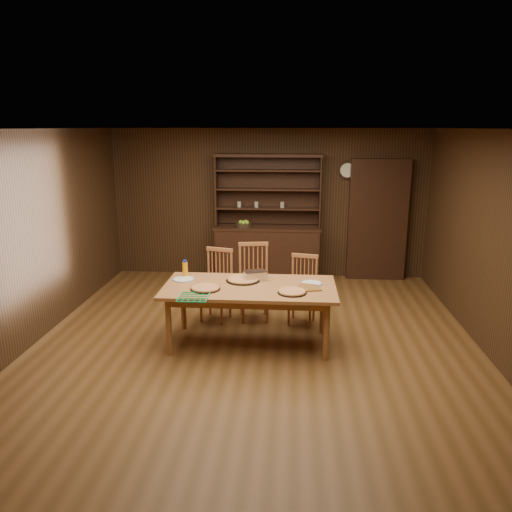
# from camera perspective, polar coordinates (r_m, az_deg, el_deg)

# --- Properties ---
(floor) EXTENTS (6.00, 6.00, 0.00)m
(floor) POSITION_cam_1_polar(r_m,az_deg,el_deg) (6.34, -0.04, -9.87)
(floor) COLOR brown
(floor) RESTS_ON ground
(room_shell) EXTENTS (6.00, 6.00, 6.00)m
(room_shell) POSITION_cam_1_polar(r_m,az_deg,el_deg) (5.86, -0.04, 4.30)
(room_shell) COLOR silver
(room_shell) RESTS_ON floor
(china_hutch) EXTENTS (1.84, 0.52, 2.17)m
(china_hutch) POSITION_cam_1_polar(r_m,az_deg,el_deg) (8.76, 1.31, 1.19)
(china_hutch) COLOR #331811
(china_hutch) RESTS_ON floor
(doorway) EXTENTS (1.00, 0.18, 2.10)m
(doorway) POSITION_cam_1_polar(r_m,az_deg,el_deg) (8.92, 13.70, 4.00)
(doorway) COLOR #331811
(doorway) RESTS_ON floor
(wall_clock) EXTENTS (0.30, 0.05, 0.30)m
(wall_clock) POSITION_cam_1_polar(r_m,az_deg,el_deg) (8.79, 10.39, 9.63)
(wall_clock) COLOR #331811
(wall_clock) RESTS_ON room_shell
(dining_table) EXTENTS (2.09, 1.04, 0.75)m
(dining_table) POSITION_cam_1_polar(r_m,az_deg,el_deg) (6.08, -0.74, -4.08)
(dining_table) COLOR #A46139
(dining_table) RESTS_ON floor
(chair_left) EXTENTS (0.50, 0.49, 1.00)m
(chair_left) POSITION_cam_1_polar(r_m,az_deg,el_deg) (6.96, -4.44, -2.99)
(chair_left) COLOR #B2693D
(chair_left) RESTS_ON floor
(chair_center) EXTENTS (0.49, 0.48, 1.07)m
(chair_center) POSITION_cam_1_polar(r_m,az_deg,el_deg) (6.96, -0.24, -2.61)
(chair_center) COLOR #B2693D
(chair_center) RESTS_ON floor
(chair_right) EXTENTS (0.46, 0.44, 0.94)m
(chair_right) POSITION_cam_1_polar(r_m,az_deg,el_deg) (6.86, 5.38, -3.56)
(chair_right) COLOR #B2693D
(chair_right) RESTS_ON floor
(pizza_left) EXTENTS (0.36, 0.36, 0.04)m
(pizza_left) POSITION_cam_1_polar(r_m,az_deg,el_deg) (5.96, -5.80, -3.66)
(pizza_left) COLOR black
(pizza_left) RESTS_ON dining_table
(pizza_right) EXTENTS (0.34, 0.34, 0.04)m
(pizza_right) POSITION_cam_1_polar(r_m,az_deg,el_deg) (5.81, 4.15, -4.09)
(pizza_right) COLOR black
(pizza_right) RESTS_ON dining_table
(pizza_center) EXTENTS (0.43, 0.43, 0.04)m
(pizza_center) POSITION_cam_1_polar(r_m,az_deg,el_deg) (6.25, -1.49, -2.70)
(pizza_center) COLOR black
(pizza_center) RESTS_ON dining_table
(cooling_rack) EXTENTS (0.40, 0.40, 0.01)m
(cooling_rack) POSITION_cam_1_polar(r_m,az_deg,el_deg) (5.69, -7.18, -4.67)
(cooling_rack) COLOR #0B9450
(cooling_rack) RESTS_ON dining_table
(plate_left) EXTENTS (0.27, 0.27, 0.02)m
(plate_left) POSITION_cam_1_polar(r_m,az_deg,el_deg) (6.36, -8.27, -2.63)
(plate_left) COLOR silver
(plate_left) RESTS_ON dining_table
(plate_right) EXTENTS (0.26, 0.26, 0.02)m
(plate_right) POSITION_cam_1_polar(r_m,az_deg,el_deg) (6.17, 6.35, -3.12)
(plate_right) COLOR silver
(plate_right) RESTS_ON dining_table
(foil_dish) EXTENTS (0.32, 0.28, 0.11)m
(foil_dish) POSITION_cam_1_polar(r_m,az_deg,el_deg) (6.30, -0.09, -2.21)
(foil_dish) COLOR white
(foil_dish) RESTS_ON dining_table
(juice_bottle) EXTENTS (0.07, 0.07, 0.22)m
(juice_bottle) POSITION_cam_1_polar(r_m,az_deg,el_deg) (6.45, -8.11, -1.50)
(juice_bottle) COLOR orange
(juice_bottle) RESTS_ON dining_table
(pot_holder_a) EXTENTS (0.24, 0.24, 0.01)m
(pot_holder_a) POSITION_cam_1_polar(r_m,az_deg,el_deg) (5.98, 6.37, -3.71)
(pot_holder_a) COLOR red
(pot_holder_a) RESTS_ON dining_table
(pot_holder_b) EXTENTS (0.28, 0.28, 0.02)m
(pot_holder_b) POSITION_cam_1_polar(r_m,az_deg,el_deg) (6.03, 5.92, -3.53)
(pot_holder_b) COLOR red
(pot_holder_b) RESTS_ON dining_table
(fruit_bowl) EXTENTS (0.30, 0.30, 0.12)m
(fruit_bowl) POSITION_cam_1_polar(r_m,az_deg,el_deg) (8.64, -1.42, 3.63)
(fruit_bowl) COLOR black
(fruit_bowl) RESTS_ON china_hutch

